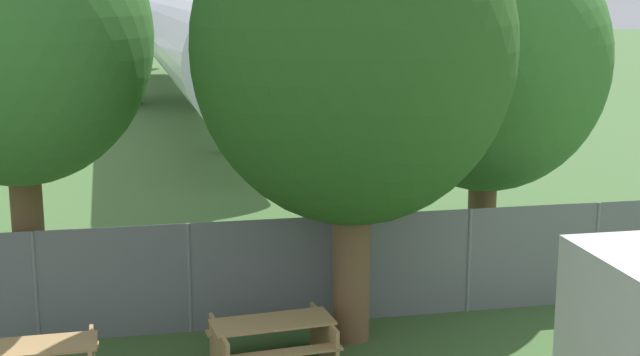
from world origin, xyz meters
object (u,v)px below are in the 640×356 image
at_px(tree_near_hangar, 488,60).
at_px(tree_behind_benches, 15,38).
at_px(tree_left_of_cabin, 353,49).
at_px(airplane, 188,34).
at_px(picnic_bench_open_grass, 273,337).

height_order(tree_near_hangar, tree_behind_benches, tree_behind_benches).
distance_m(tree_left_of_cabin, tree_behind_benches, 5.53).
bearing_deg(airplane, picnic_bench_open_grass, -3.15).
bearing_deg(airplane, tree_near_hangar, 7.43).
bearing_deg(airplane, tree_behind_benches, -10.49).
bearing_deg(picnic_bench_open_grass, airplane, 88.90).
bearing_deg(picnic_bench_open_grass, tree_left_of_cabin, 30.34).
relative_size(picnic_bench_open_grass, tree_behind_benches, 0.27).
distance_m(airplane, tree_left_of_cabin, 31.69).
relative_size(airplane, picnic_bench_open_grass, 24.02).
relative_size(tree_left_of_cabin, tree_behind_benches, 1.03).
height_order(picnic_bench_open_grass, tree_behind_benches, tree_behind_benches).
distance_m(airplane, tree_behind_benches, 30.57).
xyz_separation_m(airplane, picnic_bench_open_grass, (-0.62, -32.52, -3.18)).
distance_m(tree_near_hangar, tree_left_of_cabin, 5.35).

